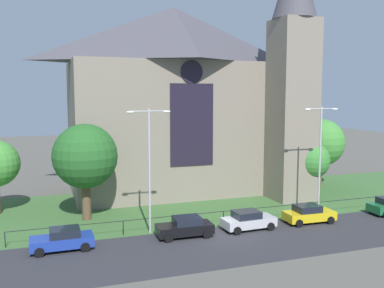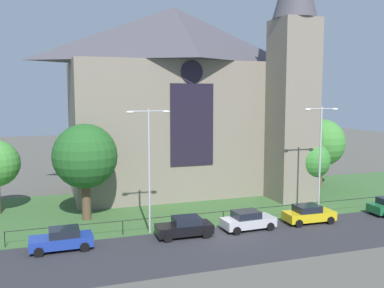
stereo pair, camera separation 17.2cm
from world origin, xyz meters
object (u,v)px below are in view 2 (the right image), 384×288
at_px(parked_car_blue, 62,239).
at_px(parked_car_yellow, 309,214).
at_px(streetlamp_near, 149,156).
at_px(streetlamp_far, 320,148).
at_px(tree_right_near, 311,161).
at_px(tree_right_far, 321,143).
at_px(parked_car_silver, 248,220).
at_px(parked_car_black, 185,227).
at_px(church_building, 183,98).
at_px(tree_left_near, 85,157).

distance_m(parked_car_blue, parked_car_yellow, 19.67).
distance_m(streetlamp_near, streetlamp_far, 15.29).
bearing_deg(tree_right_near, tree_right_far, 47.58).
height_order(streetlamp_far, parked_car_silver, streetlamp_far).
bearing_deg(parked_car_black, parked_car_blue, 0.94).
relative_size(church_building, parked_car_black, 6.13).
relative_size(parked_car_black, parked_car_silver, 0.99).
bearing_deg(tree_left_near, church_building, 36.26).
height_order(tree_left_near, streetlamp_near, streetlamp_near).
height_order(tree_right_near, streetlamp_far, streetlamp_far).
bearing_deg(parked_car_yellow, parked_car_black, -177.94).
distance_m(church_building, parked_car_silver, 17.98).
xyz_separation_m(parked_car_blue, parked_car_silver, (14.07, -0.05, 0.00)).
distance_m(tree_right_far, streetlamp_near, 25.53).
xyz_separation_m(parked_car_blue, parked_car_black, (8.83, -0.07, 0.00)).
height_order(church_building, tree_right_near, church_building).
bearing_deg(tree_left_near, streetlamp_near, -50.73).
xyz_separation_m(parked_car_blue, parked_car_yellow, (19.67, -0.04, 0.00)).
bearing_deg(streetlamp_near, parked_car_black, -38.19).
height_order(tree_left_near, parked_car_yellow, tree_left_near).
xyz_separation_m(church_building, parked_car_black, (-4.71, -15.27, -9.53)).
bearing_deg(parked_car_blue, tree_left_near, -108.87).
height_order(streetlamp_near, parked_car_silver, streetlamp_near).
height_order(tree_right_far, tree_left_near, tree_left_near).
bearing_deg(parked_car_silver, parked_car_yellow, -2.55).
relative_size(streetlamp_near, parked_car_blue, 2.27).
xyz_separation_m(tree_right_far, parked_car_blue, (-29.68, -12.51, -4.30)).
bearing_deg(streetlamp_near, streetlamp_far, 0.00).
relative_size(streetlamp_far, parked_car_black, 2.26).
relative_size(tree_right_far, streetlamp_far, 0.82).
relative_size(tree_right_near, parked_car_blue, 1.39).
bearing_deg(tree_left_near, tree_right_far, 11.49).
distance_m(tree_left_near, parked_car_yellow, 19.31).
height_order(parked_car_black, parked_car_yellow, same).
bearing_deg(parked_car_silver, tree_right_near, 31.06).
relative_size(tree_right_near, parked_car_yellow, 1.38).
bearing_deg(parked_car_blue, parked_car_black, 178.86).
bearing_deg(parked_car_silver, parked_car_black, 177.68).
bearing_deg(parked_car_yellow, streetlamp_far, 40.51).
height_order(church_building, parked_car_yellow, church_building).
xyz_separation_m(streetlamp_far, parked_car_black, (-13.03, -1.78, -5.24)).
relative_size(tree_right_far, tree_left_near, 0.95).
bearing_deg(parked_car_silver, streetlamp_near, 164.25).
height_order(church_building, tree_left_near, church_building).
height_order(tree_right_near, parked_car_black, tree_right_near).
relative_size(parked_car_silver, parked_car_yellow, 1.00).
relative_size(tree_right_near, tree_right_far, 0.75).
height_order(streetlamp_near, parked_car_black, streetlamp_near).
bearing_deg(parked_car_blue, streetlamp_near, -166.09).
relative_size(church_building, parked_car_yellow, 6.11).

